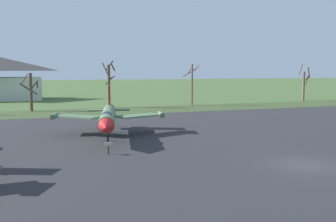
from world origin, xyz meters
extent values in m
plane|color=#425B2D|center=(0.00, 0.00, 0.00)|extent=(600.00, 600.00, 0.00)
cube|color=#28282B|center=(0.00, 13.21, 0.03)|extent=(107.88, 44.03, 0.05)
cube|color=#374826|center=(0.00, 41.22, 0.03)|extent=(167.88, 12.00, 0.06)
cylinder|color=#4C6B47|center=(-10.83, 16.55, 2.13)|extent=(4.39, 12.87, 1.49)
cone|color=#B21E1E|center=(-12.48, 9.53, 2.13)|extent=(1.68, 1.82, 1.37)
cylinder|color=black|center=(-9.29, 23.11, 2.13)|extent=(1.20, 1.03, 1.04)
ellipsoid|color=#19232D|center=(-11.55, 13.50, 2.54)|extent=(1.03, 1.94, 0.97)
cube|color=#4C6B47|center=(-13.64, 18.72, 2.02)|extent=(5.10, 5.08, 0.14)
cube|color=#4C6B47|center=(-7.35, 17.25, 2.02)|extent=(5.42, 3.67, 0.14)
cylinder|color=#4C6B47|center=(-15.89, 20.03, 2.02)|extent=(1.08, 2.44, 0.55)
cylinder|color=#4C6B47|center=(-4.76, 17.42, 2.02)|extent=(1.08, 2.44, 0.55)
cube|color=#B21E1E|center=(-9.51, 22.20, 4.00)|extent=(0.59, 1.81, 2.25)
cube|color=#4C6B47|center=(-10.81, 22.44, 2.24)|extent=(2.31, 1.82, 0.14)
cube|color=#4C6B47|center=(-8.24, 21.84, 2.24)|extent=(2.31, 1.82, 0.14)
cylinder|color=black|center=(-11.48, 13.79, 0.69)|extent=(0.20, 0.20, 1.39)
cylinder|color=black|center=(-10.19, 19.31, 0.69)|extent=(0.20, 0.20, 1.39)
cylinder|color=black|center=(-12.54, 8.26, 0.36)|extent=(0.08, 0.08, 0.72)
cube|color=white|center=(-12.54, 8.26, 0.89)|extent=(0.65, 0.36, 0.36)
cylinder|color=brown|center=(-18.00, 45.74, 3.26)|extent=(0.53, 0.53, 6.52)
cylinder|color=brown|center=(-17.50, 46.38, 4.41)|extent=(1.58, 1.31, 1.81)
cylinder|color=brown|center=(-18.97, 46.29, 5.46)|extent=(1.33, 2.15, 1.79)
cylinder|color=brown|center=(-16.95, 45.69, 4.58)|extent=(0.35, 2.23, 1.33)
cylinder|color=brown|center=(-18.38, 44.43, 3.89)|extent=(2.83, 1.08, 2.02)
cylinder|color=brown|center=(-4.31, 47.63, 4.00)|extent=(0.50, 0.50, 8.00)
cylinder|color=brown|center=(-3.65, 47.14, 7.61)|extent=(1.28, 1.61, 1.63)
cylinder|color=brown|center=(-3.80, 48.24, 5.41)|extent=(1.48, 1.31, 1.28)
cylinder|color=brown|center=(-4.98, 47.22, 7.08)|extent=(1.18, 1.69, 2.64)
cylinder|color=brown|center=(-4.24, 48.21, 5.02)|extent=(1.38, 0.42, 1.59)
cylinder|color=brown|center=(-4.05, 48.28, 7.88)|extent=(1.60, 0.84, 1.96)
cylinder|color=brown|center=(12.08, 46.46, 4.13)|extent=(0.37, 0.37, 8.27)
cylinder|color=brown|center=(12.28, 47.90, 6.60)|extent=(2.99, 0.60, 1.92)
cylinder|color=brown|center=(13.10, 46.48, 7.42)|extent=(0.18, 2.11, 1.33)
cylinder|color=brown|center=(12.00, 47.00, 7.27)|extent=(1.25, 0.39, 1.56)
cylinder|color=brown|center=(41.35, 48.51, 3.37)|extent=(0.55, 0.55, 6.75)
cylinder|color=brown|center=(42.18, 48.68, 5.09)|extent=(0.59, 1.82, 1.11)
cylinder|color=brown|center=(41.02, 49.26, 7.34)|extent=(1.81, 0.97, 2.70)
cylinder|color=brown|center=(41.99, 47.69, 6.60)|extent=(1.96, 1.63, 2.63)
cylinder|color=brown|center=(42.14, 48.33, 5.01)|extent=(0.62, 1.82, 2.60)
cube|color=beige|center=(-24.37, 76.24, 2.70)|extent=(18.32, 12.95, 5.40)
pyramid|color=#4C4742|center=(-24.37, 76.24, 8.58)|extent=(19.24, 13.60, 3.18)
camera|label=1|loc=(-18.43, -21.00, 6.70)|focal=39.76mm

